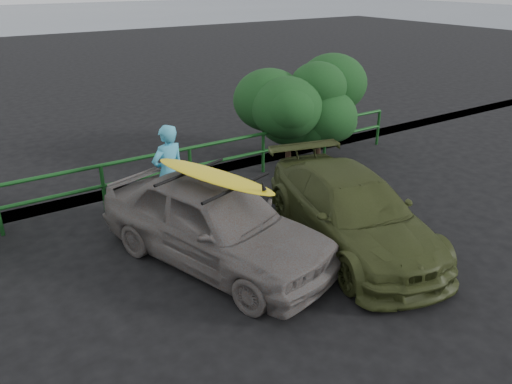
% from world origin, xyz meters
% --- Properties ---
extents(ground, '(80.00, 80.00, 0.00)m').
position_xyz_m(ground, '(0.00, 0.00, 0.00)').
color(ground, black).
extents(guardrail, '(14.00, 0.08, 1.04)m').
position_xyz_m(guardrail, '(0.00, 5.00, 0.52)').
color(guardrail, '#144718').
rests_on(guardrail, ground).
extents(shrub_right, '(3.20, 2.40, 2.45)m').
position_xyz_m(shrub_right, '(5.00, 5.50, 1.22)').
color(shrub_right, '#18431A').
rests_on(shrub_right, ground).
extents(sedan, '(3.02, 4.73, 1.50)m').
position_xyz_m(sedan, '(-0.04, 1.97, 0.75)').
color(sedan, '#675F5C').
rests_on(sedan, ground).
extents(olive_vehicle, '(2.88, 4.83, 1.31)m').
position_xyz_m(olive_vehicle, '(2.32, 1.16, 0.66)').
color(olive_vehicle, '#39421D').
rests_on(olive_vehicle, ground).
extents(man, '(0.79, 0.59, 1.96)m').
position_xyz_m(man, '(0.02, 3.92, 0.98)').
color(man, '#46B0D3').
rests_on(man, ground).
extents(roof_rack, '(1.83, 1.52, 0.05)m').
position_xyz_m(roof_rack, '(-0.04, 1.97, 1.52)').
color(roof_rack, black).
rests_on(roof_rack, sedan).
extents(surfboard, '(1.26, 2.55, 0.07)m').
position_xyz_m(surfboard, '(-0.04, 1.97, 1.59)').
color(surfboard, yellow).
rests_on(surfboard, roof_rack).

